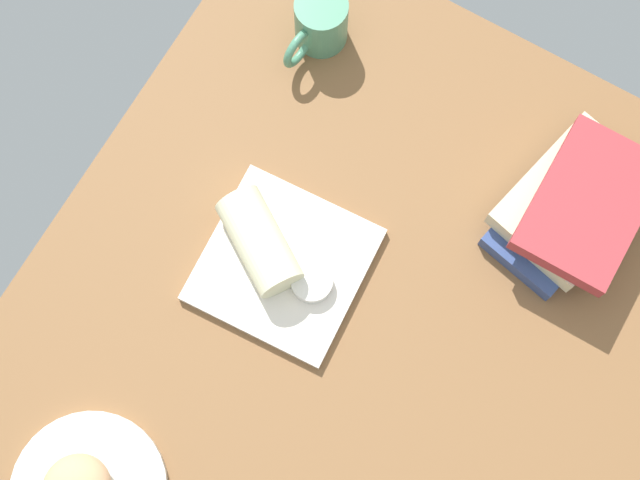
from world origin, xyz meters
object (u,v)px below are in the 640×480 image
sauce_cup (312,282)px  coffee_mug (319,23)px  book_stack (575,206)px  square_plate (284,265)px  breakfast_wrap (260,242)px

sauce_cup → coffee_mug: (34.29, 18.66, 2.00)cm
book_stack → coffee_mug: 46.06cm
square_plate → coffee_mug: 36.67cm
breakfast_wrap → coffee_mug: 34.78cm
breakfast_wrap → book_stack: (26.71, -35.87, -0.00)cm
sauce_cup → book_stack: 38.62cm
book_stack → coffee_mug: (6.68, 45.58, -0.24)cm
breakfast_wrap → coffee_mug: bearing=48.4°
coffee_mug → sauce_cup: bearing=-151.4°
sauce_cup → coffee_mug: bearing=28.6°
breakfast_wrap → book_stack: book_stack is taller
sauce_cup → square_plate: bearing=84.3°
breakfast_wrap → book_stack: size_ratio=0.56×
square_plate → coffee_mug: size_ratio=1.72×
coffee_mug → book_stack: bearing=-98.3°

